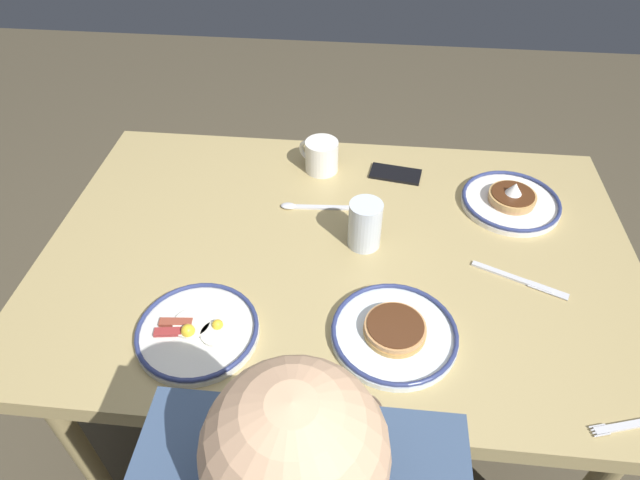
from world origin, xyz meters
The scene contains 11 objects.
ground_plane centered at (0.00, 0.00, 0.00)m, with size 6.00×6.00×0.00m, color brown.
dining_table centered at (0.00, 0.00, 0.68)m, with size 1.45×0.96×0.74m.
plate_near_main centered at (-0.45, -0.22, 0.76)m, with size 0.26×0.26×0.07m.
plate_center_pancakes centered at (0.28, 0.29, 0.75)m, with size 0.26×0.26×0.04m.
plate_far_companion centered at (-0.14, 0.25, 0.76)m, with size 0.27×0.27×0.04m.
coffee_mug centered at (0.08, -0.33, 0.79)m, with size 0.12×0.09×0.09m.
drinking_glass centered at (-0.06, -0.03, 0.80)m, with size 0.08×0.08×0.12m.
cell_phone centered at (-0.14, -0.33, 0.75)m, with size 0.14×0.07×0.01m, color black.
fork_near centered at (-0.59, 0.40, 0.75)m, with size 0.20×0.07×0.01m.
butter_knife centered at (-0.43, 0.06, 0.75)m, with size 0.21×0.10×0.01m.
tea_spoon centered at (0.10, -0.15, 0.75)m, with size 0.19×0.03×0.01m.
Camera 1 is at (-0.05, 0.95, 1.66)m, focal length 30.19 mm.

